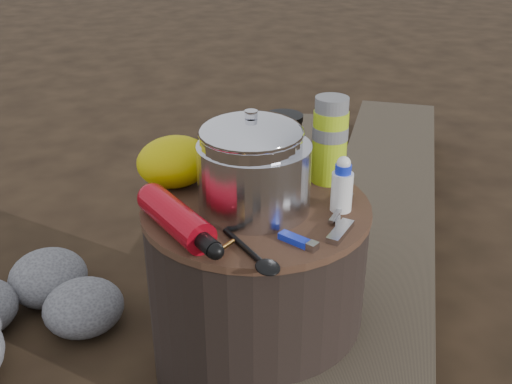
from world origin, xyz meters
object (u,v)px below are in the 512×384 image
object	(u,v)px
thermos	(330,141)
travel_mug	(283,142)
stump	(256,291)
fuel_bottle	(176,218)
camping_pot	(251,165)
log_main	(381,215)

from	to	relation	value
thermos	travel_mug	bearing A→B (deg)	122.36
stump	fuel_bottle	world-z (taller)	fuel_bottle
camping_pot	fuel_bottle	world-z (taller)	camping_pot
camping_pot	log_main	bearing A→B (deg)	35.38
fuel_bottle	thermos	xyz separation A→B (m)	(0.39, 0.11, 0.07)
log_main	thermos	xyz separation A→B (m)	(-0.42, -0.38, 0.47)
stump	camping_pot	size ratio (longest dim) A/B	2.36
log_main	fuel_bottle	size ratio (longest dim) A/B	7.27
camping_pot	thermos	world-z (taller)	camping_pot
log_main	camping_pot	size ratio (longest dim) A/B	9.42
stump	thermos	bearing A→B (deg)	14.98
fuel_bottle	log_main	bearing A→B (deg)	17.59
stump	travel_mug	size ratio (longest dim) A/B	3.71
camping_pot	thermos	size ratio (longest dim) A/B	1.05
camping_pot	fuel_bottle	bearing A→B (deg)	-168.34
log_main	thermos	distance (m)	0.73
camping_pot	travel_mug	world-z (taller)	camping_pot
stump	thermos	world-z (taller)	thermos
thermos	fuel_bottle	bearing A→B (deg)	-164.60
log_main	stump	bearing A→B (deg)	-108.92
camping_pot	thermos	bearing A→B (deg)	18.24
log_main	thermos	size ratio (longest dim) A/B	9.88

